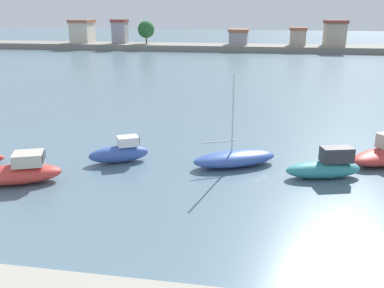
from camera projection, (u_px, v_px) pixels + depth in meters
moored_boat_3 at (18, 172)px, 23.56m from camera, size 5.24×3.49×1.75m
moored_boat_4 at (120, 152)px, 26.84m from camera, size 3.93×2.79×1.66m
moored_boat_5 at (235, 158)px, 26.23m from camera, size 5.66×4.10×5.77m
moored_boat_6 at (326, 167)px, 24.37m from camera, size 4.65×2.57×1.81m
distant_shoreline at (199, 43)px, 102.00m from camera, size 126.50×9.76×7.77m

